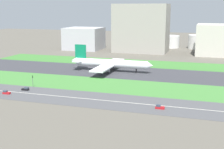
{
  "coord_description": "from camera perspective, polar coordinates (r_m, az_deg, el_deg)",
  "views": [
    {
      "loc": [
        50.11,
        -220.46,
        47.77
      ],
      "look_at": [
        -8.14,
        -36.5,
        6.0
      ],
      "focal_mm": 49.69,
      "sensor_mm": 36.0,
      "label": 1
    }
  ],
  "objects": [
    {
      "name": "ground_plane",
      "position": [
        231.07,
        4.66,
        0.24
      ],
      "size": [
        800.0,
        800.0,
        0.0
      ],
      "primitive_type": "plane",
      "color": "#5B564C"
    },
    {
      "name": "car_3",
      "position": [
        184.62,
        -18.88,
        -3.16
      ],
      "size": [
        4.4,
        1.8,
        2.0
      ],
      "rotation": [
        0.0,
        0.0,
        3.14
      ],
      "color": "#B2191E",
      "rests_on": "highway"
    },
    {
      "name": "car_4",
      "position": [
        151.44,
        8.74,
        -5.95
      ],
      "size": [
        4.4,
        1.8,
        2.0
      ],
      "rotation": [
        0.0,
        0.0,
        3.14
      ],
      "color": "#B2191E",
      "rests_on": "highway"
    },
    {
      "name": "highway",
      "position": [
        162.89,
        -1.15,
        -4.82
      ],
      "size": [
        280.0,
        28.0,
        0.1
      ],
      "primitive_type": "cube",
      "color": "#4C4C4F",
      "rests_on": "ground_plane"
    },
    {
      "name": "grass_median_south",
      "position": [
        192.34,
        1.91,
        -2.16
      ],
      "size": [
        280.0,
        36.0,
        0.1
      ],
      "primitive_type": "cube",
      "color": "#427F38",
      "rests_on": "ground_plane"
    },
    {
      "name": "airliner",
      "position": [
        235.65,
        -0.54,
        2.06
      ],
      "size": [
        65.0,
        56.0,
        19.7
      ],
      "color": "white",
      "rests_on": "runway"
    },
    {
      "name": "hangar_building",
      "position": [
        342.89,
        5.42,
        8.5
      ],
      "size": [
        57.68,
        36.38,
        51.74
      ],
      "primitive_type": "cube",
      "color": "#9E998E",
      "rests_on": "ground_plane"
    },
    {
      "name": "office_tower",
      "position": [
        336.11,
        19.06,
        6.05
      ],
      "size": [
        44.14,
        39.68,
        31.16
      ],
      "primitive_type": "cube",
      "color": "beige",
      "rests_on": "ground_plane"
    },
    {
      "name": "highway_centerline",
      "position": [
        162.87,
        -1.15,
        -4.81
      ],
      "size": [
        266.0,
        0.5,
        0.01
      ],
      "primitive_type": "cube",
      "color": "silver",
      "rests_on": "highway"
    },
    {
      "name": "fuel_tank_centre",
      "position": [
        381.76,
        15.56,
        5.81
      ],
      "size": [
        23.12,
        23.12,
        16.23
      ],
      "primitive_type": "cylinder",
      "color": "silver",
      "rests_on": "ground_plane"
    },
    {
      "name": "traffic_light",
      "position": [
        194.8,
        -14.38,
        -1.07
      ],
      "size": [
        0.36,
        0.5,
        7.2
      ],
      "color": "#4C4C51",
      "rests_on": "highway"
    },
    {
      "name": "runway",
      "position": [
        231.06,
        4.66,
        0.25
      ],
      "size": [
        280.0,
        46.0,
        0.1
      ],
      "primitive_type": "cube",
      "color": "#38383D",
      "rests_on": "ground_plane"
    },
    {
      "name": "fuel_tank_west",
      "position": [
        384.28,
        10.76,
        5.96
      ],
      "size": [
        20.38,
        20.38,
        14.67
      ],
      "primitive_type": "cylinder",
      "color": "silver",
      "rests_on": "ground_plane"
    },
    {
      "name": "terminal_building",
      "position": [
        364.33,
        -5.17,
        6.61
      ],
      "size": [
        40.54,
        36.67,
        25.01
      ],
      "primitive_type": "cube",
      "color": "#B2B2B7",
      "rests_on": "ground_plane"
    },
    {
      "name": "grass_median_north",
      "position": [
        270.46,
        6.62,
        1.97
      ],
      "size": [
        280.0,
        36.0,
        0.1
      ],
      "primitive_type": "cube",
      "color": "#3D7A33",
      "rests_on": "ground_plane"
    },
    {
      "name": "car_5",
      "position": [
        189.08,
        -15.6,
        -2.59
      ],
      "size": [
        4.4,
        1.8,
        2.0
      ],
      "color": "black",
      "rests_on": "highway"
    }
  ]
}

